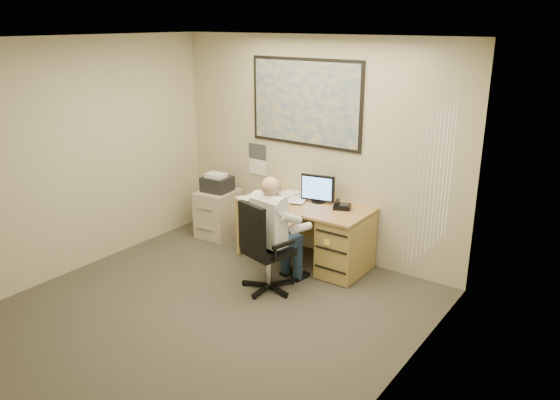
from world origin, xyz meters
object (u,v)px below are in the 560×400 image
Objects in this scene: desk at (329,233)px; filing_cabinet at (218,209)px; person at (270,234)px; office_chair at (267,265)px.

desk is 1.80× the size of filing_cabinet.
office_chair is at bearing -72.31° from person.
desk is 1.78m from filing_cabinet.
desk is 0.95m from office_chair.
office_chair is 0.81× the size of person.
office_chair is (1.53, -0.93, -0.08)m from filing_cabinet.
filing_cabinet is 0.86× the size of office_chair.
desk is at bearing 81.64° from person.
person is at bearing -107.04° from desk.
person reaches higher than filing_cabinet.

